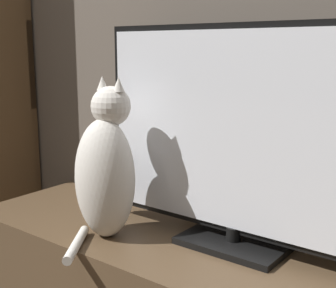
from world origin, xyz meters
The scene contains 2 objects.
tv centered at (0.23, 1.02, 0.81)m, with size 0.94×0.19×0.66m.
cat centered at (-0.14, 0.85, 0.69)m, with size 0.20×0.33×0.50m.
Camera 1 is at (0.88, -0.15, 1.07)m, focal length 50.00 mm.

